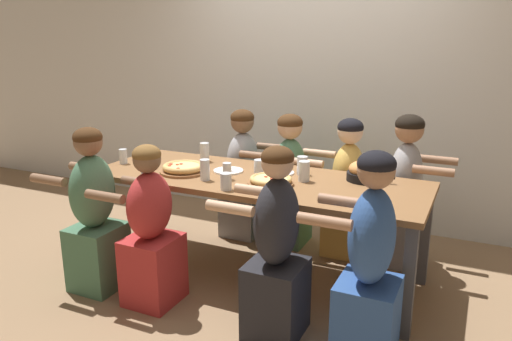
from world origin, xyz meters
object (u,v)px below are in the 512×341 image
object	(u,v)px
drinking_glass_h	(302,167)
skillet_bowl	(363,172)
drinking_glass_b	(227,172)
drinking_glass_e	(205,153)
drinking_glass_a	(145,170)
diner_far_center	(289,184)
empty_plate_a	(281,173)
drinking_glass_c	(226,182)
drinking_glass_d	(123,156)
diner_near_left	(94,217)
pizza_board_second	(183,168)
diner_far_midleft	(243,178)
pizza_board_main	(271,181)
diner_near_midright	(276,253)
diner_near_right	(369,268)
cocktail_glass_blue	(259,167)
diner_near_midleft	(151,233)
drinking_glass_g	(304,172)
diner_far_midright	(348,193)
drinking_glass_f	(205,171)
empty_plate_b	(228,171)
diner_far_right	(405,196)

from	to	relation	value
drinking_glass_h	skillet_bowl	bearing A→B (deg)	4.38
drinking_glass_b	drinking_glass_e	bearing A→B (deg)	137.15
drinking_glass_a	diner_far_center	distance (m)	1.25
empty_plate_a	drinking_glass_c	bearing A→B (deg)	-108.97
drinking_glass_d	diner_near_left	bearing A→B (deg)	-71.34
drinking_glass_a	drinking_glass_d	distance (m)	0.49
drinking_glass_h	diner_far_center	xyz separation A→B (m)	(-0.27, 0.44, -0.29)
pizza_board_second	diner_far_midleft	distance (m)	0.81
pizza_board_main	skillet_bowl	world-z (taller)	skillet_bowl
pizza_board_main	diner_far_center	distance (m)	0.83
skillet_bowl	drinking_glass_a	size ratio (longest dim) A/B	2.84
diner_near_midright	pizza_board_second	bearing A→B (deg)	60.91
diner_near_right	empty_plate_a	bearing A→B (deg)	45.82
cocktail_glass_blue	drinking_glass_h	bearing A→B (deg)	15.72
skillet_bowl	diner_near_midleft	bearing A→B (deg)	-142.42
drinking_glass_c	diner_near_left	size ratio (longest dim) A/B	0.10
drinking_glass_a	drinking_glass_d	world-z (taller)	drinking_glass_a
drinking_glass_g	diner_near_right	bearing A→B (deg)	-48.43
drinking_glass_b	diner_far_midright	size ratio (longest dim) A/B	0.11
diner_near_midleft	drinking_glass_g	bearing A→B (deg)	-48.24
drinking_glass_e	diner_near_right	world-z (taller)	diner_near_right
drinking_glass_f	diner_far_midleft	distance (m)	0.92
drinking_glass_a	diner_far_midright	distance (m)	1.59
diner_near_midleft	cocktail_glass_blue	bearing A→B (deg)	-28.48
drinking_glass_c	drinking_glass_h	bearing A→B (deg)	59.80
pizza_board_main	diner_near_midleft	bearing A→B (deg)	-139.25
empty_plate_b	diner_far_right	bearing A→B (deg)	26.61
drinking_glass_a	pizza_board_second	bearing A→B (deg)	55.94
drinking_glass_d	diner_near_midright	size ratio (longest dim) A/B	0.10
cocktail_glass_blue	drinking_glass_e	xyz separation A→B (m)	(-0.54, 0.12, 0.02)
diner_near_midleft	diner_far_center	bearing A→B (deg)	-19.12
cocktail_glass_blue	drinking_glass_e	distance (m)	0.55
drinking_glass_h	empty_plate_a	bearing A→B (deg)	-164.54
drinking_glass_h	diner_near_midleft	size ratio (longest dim) A/B	0.13
pizza_board_second	skillet_bowl	bearing A→B (deg)	15.88
cocktail_glass_blue	empty_plate_b	bearing A→B (deg)	-162.21
empty_plate_a	diner_near_right	distance (m)	1.19
diner_far_center	diner_far_midleft	bearing A→B (deg)	-90.00
drinking_glass_a	diner_near_right	size ratio (longest dim) A/B	0.10
drinking_glass_g	diner_far_center	distance (m)	0.74
pizza_board_second	empty_plate_a	distance (m)	0.72
diner_near_left	drinking_glass_b	bearing A→B (deg)	-55.49
diner_far_midleft	diner_far_center	bearing A→B (deg)	90.00
empty_plate_a	drinking_glass_a	xyz separation A→B (m)	(-0.82, -0.52, 0.05)
empty_plate_b	diner_far_midright	distance (m)	0.99
diner_near_left	diner_far_midleft	bearing A→B (deg)	-20.69
drinking_glass_h	diner_far_center	world-z (taller)	diner_far_center
pizza_board_main	drinking_glass_a	xyz separation A→B (m)	(-0.86, -0.23, 0.03)
drinking_glass_a	drinking_glass_b	bearing A→B (deg)	22.44
drinking_glass_g	drinking_glass_h	world-z (taller)	drinking_glass_g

